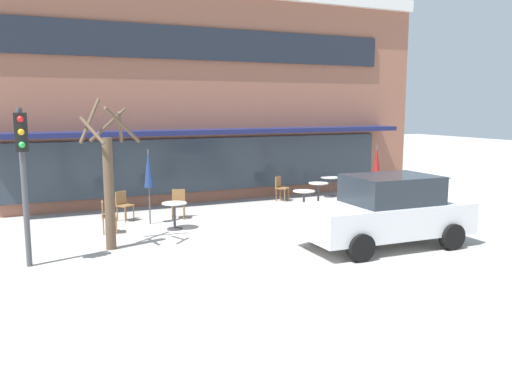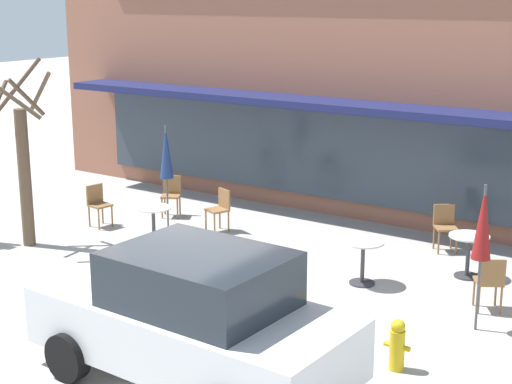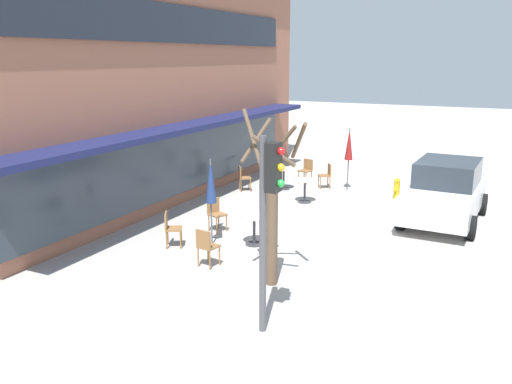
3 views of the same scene
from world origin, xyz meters
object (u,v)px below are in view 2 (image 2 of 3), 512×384
object	(u,v)px
cafe_table_by_tree	(468,249)
cafe_chair_3	(220,207)
cafe_table_streetside	(153,219)
street_tree	(24,162)
patio_umbrella_green_folded	(483,224)
cafe_chair_0	(98,202)
cafe_chair_2	(490,280)
fire_hydrant	(397,345)
cafe_chair_5	(445,224)
cafe_chair_4	(171,193)
patio_umbrella_cream_folded	(166,153)
cafe_table_near_wall	(363,255)
parked_sedan	(193,318)

from	to	relation	value
cafe_table_by_tree	cafe_chair_3	xyz separation A→B (m)	(-5.19, -0.23, 0.01)
cafe_table_streetside	street_tree	size ratio (longest dim) A/B	0.21
patio_umbrella_green_folded	street_tree	size ratio (longest dim) A/B	0.61
cafe_chair_0	cafe_chair_3	xyz separation A→B (m)	(2.37, 1.14, 0.00)
cafe_chair_2	cafe_table_by_tree	bearing A→B (deg)	121.24
cafe_chair_2	street_tree	bearing A→B (deg)	-168.44
cafe_table_by_tree	patio_umbrella_green_folded	size ratio (longest dim) A/B	0.35
cafe_chair_3	fire_hydrant	world-z (taller)	cafe_chair_3
cafe_chair_2	cafe_chair_5	bearing A→B (deg)	123.87
cafe_table_streetside	cafe_chair_0	world-z (taller)	cafe_chair_0
patio_umbrella_green_folded	cafe_chair_2	world-z (taller)	patio_umbrella_green_folded
cafe_table_by_tree	cafe_chair_4	distance (m)	6.80
cafe_chair_3	cafe_chair_5	size ratio (longest dim) A/B	1.00
patio_umbrella_cream_folded	cafe_chair_2	world-z (taller)	patio_umbrella_cream_folded
cafe_table_near_wall	street_tree	bearing A→B (deg)	-164.77
patio_umbrella_green_folded	cafe_chair_4	bearing A→B (deg)	163.94
cafe_chair_5	cafe_chair_3	bearing A→B (deg)	-161.76
cafe_table_by_tree	parked_sedan	world-z (taller)	parked_sedan
cafe_chair_4	street_tree	xyz separation A→B (m)	(-0.96, -3.19, 1.13)
cafe_chair_3	fire_hydrant	size ratio (longest dim) A/B	1.26
fire_hydrant	parked_sedan	bearing A→B (deg)	-138.25
patio_umbrella_green_folded	parked_sedan	world-z (taller)	patio_umbrella_green_folded
cafe_chair_3	cafe_table_by_tree	bearing A→B (deg)	2.58
cafe_table_near_wall	street_tree	xyz separation A→B (m)	(-6.39, -1.74, 1.14)
cafe_chair_0	cafe_chair_3	world-z (taller)	same
cafe_chair_0	cafe_chair_2	world-z (taller)	same
cafe_table_streetside	cafe_chair_4	size ratio (longest dim) A/B	0.85
cafe_chair_2	cafe_chair_3	world-z (taller)	same
street_tree	fire_hydrant	distance (m)	8.33
cafe_table_near_wall	patio_umbrella_green_folded	bearing A→B (deg)	-18.73
street_tree	fire_hydrant	size ratio (longest dim) A/B	5.14
patio_umbrella_cream_folded	cafe_chair_0	size ratio (longest dim) A/B	2.47
street_tree	cafe_table_near_wall	bearing A→B (deg)	15.23
cafe_chair_2	street_tree	size ratio (longest dim) A/B	0.25
cafe_chair_4	parked_sedan	xyz separation A→B (m)	(5.25, -5.80, 0.35)
cafe_chair_0	street_tree	size ratio (longest dim) A/B	0.25
cafe_table_near_wall	patio_umbrella_cream_folded	world-z (taller)	patio_umbrella_cream_folded
cafe_chair_0	cafe_chair_5	size ratio (longest dim) A/B	1.00
cafe_table_by_tree	street_tree	size ratio (longest dim) A/B	0.21
cafe_chair_2	patio_umbrella_cream_folded	bearing A→B (deg)	174.99
cafe_table_by_tree	fire_hydrant	distance (m)	3.94
cafe_table_streetside	cafe_table_by_tree	bearing A→B (deg)	16.23
cafe_table_near_wall	patio_umbrella_green_folded	xyz separation A→B (m)	(2.23, -0.76, 1.11)
cafe_table_streetside	cafe_chair_3	size ratio (longest dim) A/B	0.85
patio_umbrella_cream_folded	cafe_chair_0	world-z (taller)	patio_umbrella_cream_folded
cafe_table_streetside	cafe_chair_3	distance (m)	1.54
cafe_chair_2	cafe_chair_5	world-z (taller)	same
cafe_table_near_wall	parked_sedan	xyz separation A→B (m)	(-0.18, -4.35, 0.36)
patio_umbrella_green_folded	parked_sedan	bearing A→B (deg)	-123.97
cafe_table_streetside	patio_umbrella_cream_folded	world-z (taller)	patio_umbrella_cream_folded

